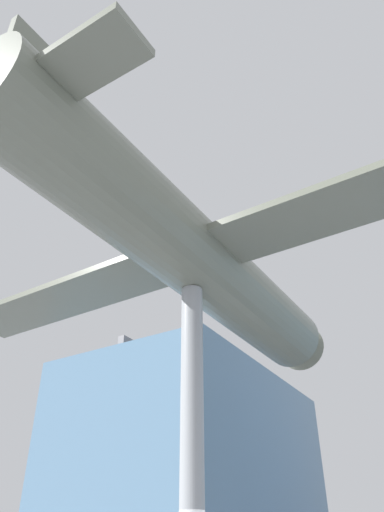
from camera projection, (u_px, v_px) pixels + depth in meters
The scene contains 3 objects.
glass_pavilion_left at pixel (193, 483), 26.52m from camera, with size 9.73×14.51×11.34m.
support_pylon_central at pixel (192, 445), 10.67m from camera, with size 0.52×0.52×7.52m.
suspended_airplane at pixel (196, 259), 13.36m from camera, with size 17.02×14.77×3.13m.
Camera 1 is at (5.84, -9.54, 1.50)m, focal length 35.00 mm.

